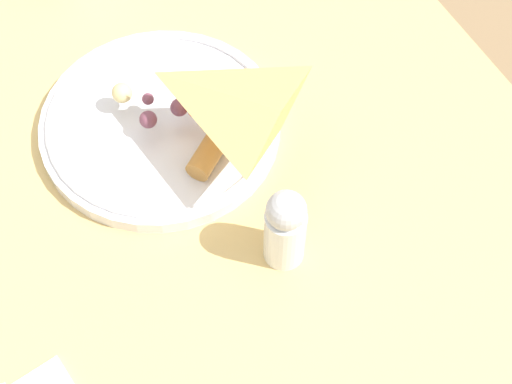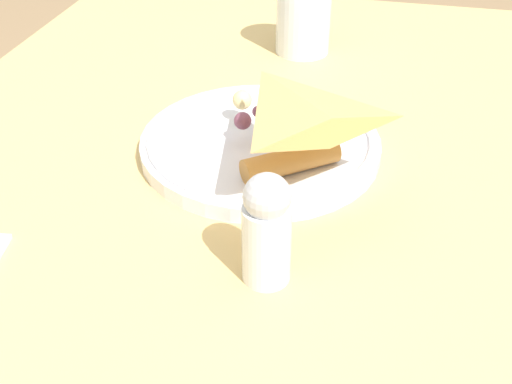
{
  "view_description": "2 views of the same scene",
  "coord_description": "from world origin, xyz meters",
  "views": [
    {
      "loc": [
        -0.42,
        0.12,
        1.36
      ],
      "look_at": [
        -0.09,
        -0.05,
        0.76
      ],
      "focal_mm": 55.0,
      "sensor_mm": 36.0,
      "label": 1
    },
    {
      "loc": [
        -0.5,
        -0.14,
        1.06
      ],
      "look_at": [
        -0.06,
        -0.04,
        0.73
      ],
      "focal_mm": 45.0,
      "sensor_mm": 36.0,
      "label": 2
    }
  ],
  "objects": [
    {
      "name": "dining_table",
      "position": [
        0.0,
        0.0,
        0.6
      ],
      "size": [
        1.11,
        0.75,
        0.7
      ],
      "color": "#DBB770",
      "rests_on": "ground_plane"
    },
    {
      "name": "plate_pizza",
      "position": [
        0.05,
        -0.02,
        0.72
      ],
      "size": [
        0.25,
        0.25,
        0.05
      ],
      "color": "white",
      "rests_on": "dining_table"
    },
    {
      "name": "milk_glass",
      "position": [
        0.32,
        -0.02,
        0.76
      ],
      "size": [
        0.07,
        0.07,
        0.11
      ],
      "color": "white",
      "rests_on": "dining_table"
    },
    {
      "name": "salt_shaker",
      "position": [
        -0.13,
        -0.06,
        0.75
      ],
      "size": [
        0.04,
        0.04,
        0.1
      ],
      "color": "white",
      "rests_on": "dining_table"
    }
  ]
}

